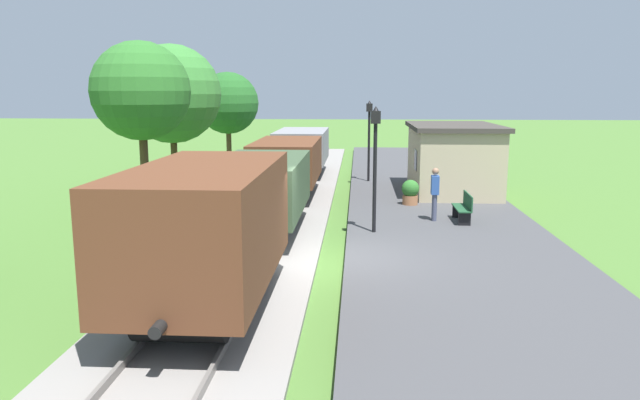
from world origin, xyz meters
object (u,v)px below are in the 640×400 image
(potted_planter, at_px, (410,192))
(tree_trackside_far, at_px, (172,94))
(freight_train, at_px, (273,176))
(person_waiting, at_px, (435,192))
(tree_field_left, at_px, (228,103))
(lamp_post_far, at_px, (369,126))
(lamp_post_near, at_px, (375,146))
(tree_trackside_mid, at_px, (141,91))
(station_hut, at_px, (452,158))
(bench_near_hut, at_px, (464,207))

(potted_planter, relative_size, tree_trackside_far, 0.15)
(freight_train, relative_size, person_waiting, 15.20)
(tree_field_left, bearing_deg, lamp_post_far, -34.72)
(lamp_post_near, relative_size, tree_trackside_mid, 0.62)
(lamp_post_far, relative_size, tree_trackside_far, 0.59)
(person_waiting, relative_size, tree_trackside_mid, 0.28)
(potted_planter, xyz_separation_m, tree_trackside_mid, (-9.12, -2.21, 3.63))
(station_hut, relative_size, potted_planter, 6.33)
(tree_field_left, bearing_deg, lamp_post_near, -63.77)
(freight_train, relative_size, bench_near_hut, 17.33)
(station_hut, xyz_separation_m, tree_trackside_mid, (-11.08, -5.31, 2.70))
(station_hut, distance_m, lamp_post_near, 8.38)
(bench_near_hut, distance_m, lamp_post_near, 3.93)
(bench_near_hut, height_order, lamp_post_near, lamp_post_near)
(lamp_post_far, distance_m, tree_field_left, 9.38)
(bench_near_hut, xyz_separation_m, tree_trackside_far, (-11.22, 5.99, 3.52))
(lamp_post_far, bearing_deg, tree_field_left, 145.28)
(lamp_post_near, bearing_deg, potted_planter, 72.19)
(freight_train, xyz_separation_m, potted_planter, (4.84, 1.55, -0.76))
(freight_train, height_order, station_hut, station_hut)
(freight_train, xyz_separation_m, bench_near_hut, (6.30, -1.28, -0.76))
(freight_train, bearing_deg, person_waiting, -12.32)
(station_hut, xyz_separation_m, bench_near_hut, (-0.50, -5.93, -0.93))
(bench_near_hut, xyz_separation_m, lamp_post_far, (-2.90, 8.62, 2.08))
(station_hut, distance_m, tree_trackside_mid, 12.58)
(potted_planter, distance_m, lamp_post_near, 5.14)
(potted_planter, bearing_deg, tree_trackside_far, 162.09)
(freight_train, relative_size, potted_planter, 28.38)
(person_waiting, bearing_deg, station_hut, -101.72)
(station_hut, xyz_separation_m, lamp_post_far, (-3.40, 2.68, 1.15))
(freight_train, relative_size, lamp_post_far, 7.03)
(potted_planter, relative_size, tree_field_left, 0.17)
(lamp_post_near, distance_m, tree_field_left, 17.39)
(bench_near_hut, bearing_deg, tree_trackside_mid, 176.63)
(lamp_post_far, bearing_deg, person_waiting, -76.91)
(person_waiting, bearing_deg, tree_trackside_far, -27.70)
(tree_trackside_mid, relative_size, tree_trackside_far, 0.95)
(bench_near_hut, distance_m, tree_trackside_far, 13.20)
(person_waiting, xyz_separation_m, lamp_post_near, (-1.98, -1.75, 1.62))
(potted_planter, relative_size, tree_trackside_mid, 0.15)
(freight_train, distance_m, tree_field_left, 13.54)
(freight_train, bearing_deg, potted_planter, 17.81)
(lamp_post_near, height_order, tree_trackside_mid, tree_trackside_mid)
(lamp_post_far, bearing_deg, potted_planter, -76.03)
(person_waiting, xyz_separation_m, tree_trackside_far, (-10.30, 5.88, 3.06))
(freight_train, distance_m, potted_planter, 5.13)
(bench_near_hut, distance_m, potted_planter, 3.19)
(station_hut, bearing_deg, freight_train, -145.63)
(bench_near_hut, relative_size, potted_planter, 1.64)
(person_waiting, distance_m, tree_trackside_mid, 10.18)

